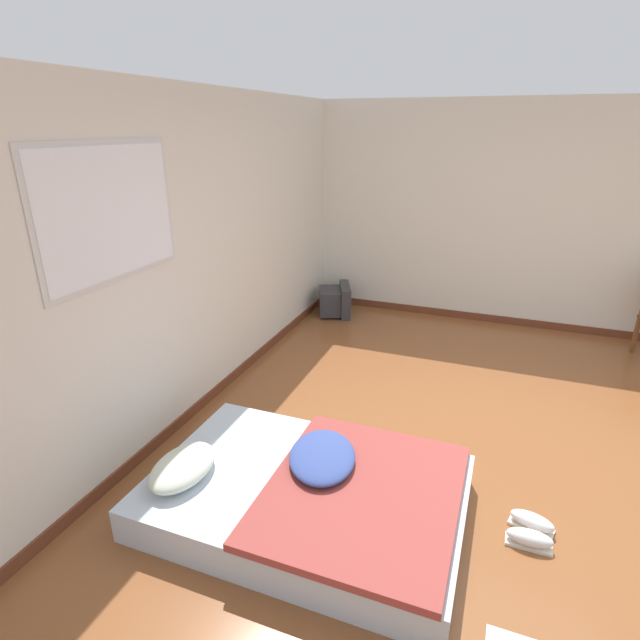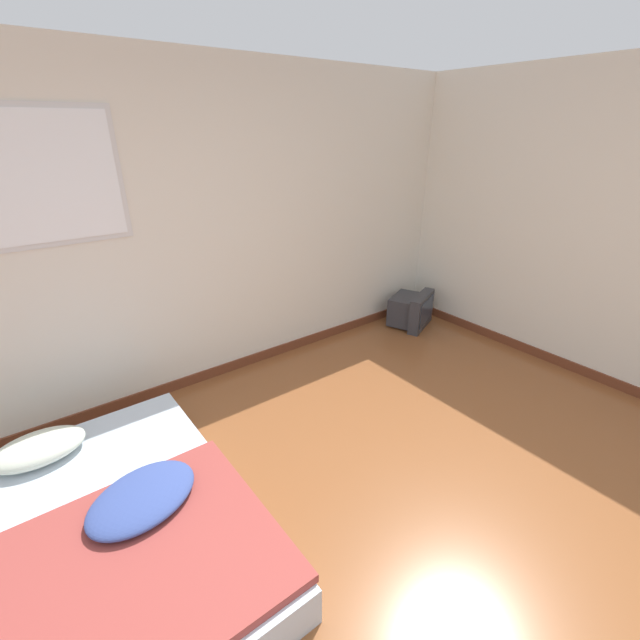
% 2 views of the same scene
% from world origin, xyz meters
% --- Properties ---
extents(ground_plane, '(20.00, 20.00, 0.00)m').
position_xyz_m(ground_plane, '(0.00, 0.00, 0.00)').
color(ground_plane, brown).
extents(wall_back, '(8.13, 0.08, 2.60)m').
position_xyz_m(wall_back, '(-0.01, 2.56, 1.29)').
color(wall_back, silver).
rests_on(wall_back, ground_plane).
extents(wall_right, '(0.08, 7.46, 2.60)m').
position_xyz_m(wall_right, '(2.90, 0.00, 1.29)').
color(wall_right, silver).
rests_on(wall_right, ground_plane).
extents(mattress_bed, '(1.32, 1.93, 0.37)m').
position_xyz_m(mattress_bed, '(-1.02, 1.18, 0.14)').
color(mattress_bed, silver).
rests_on(mattress_bed, ground_plane).
extents(crt_tv, '(0.58, 0.54, 0.39)m').
position_xyz_m(crt_tv, '(2.42, 2.19, 0.19)').
color(crt_tv, '#333338').
rests_on(crt_tv, ground_plane).
extents(sneaker_pair, '(0.29, 0.29, 0.10)m').
position_xyz_m(sneaker_pair, '(-0.74, -0.14, 0.05)').
color(sneaker_pair, silver).
rests_on(sneaker_pair, ground_plane).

